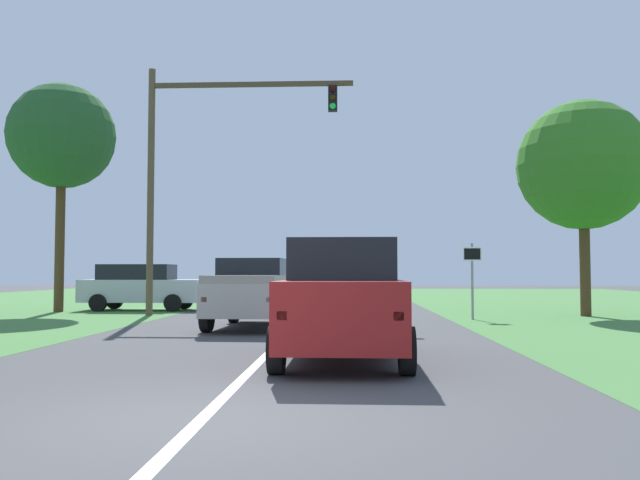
{
  "coord_description": "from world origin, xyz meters",
  "views": [
    {
      "loc": [
        1.53,
        -6.71,
        1.52
      ],
      "look_at": [
        0.52,
        15.57,
        2.63
      ],
      "focal_mm": 36.61,
      "sensor_mm": 36.0,
      "label": 1
    }
  ],
  "objects_px": {
    "traffic_light": "(199,154)",
    "keep_moving_sign": "(472,271)",
    "oak_tree_right": "(583,166)",
    "crossing_suv_far": "(141,286)",
    "red_suv_near": "(343,299)",
    "pickup_truck_lead": "(255,292)",
    "extra_tree_1": "(62,137)"
  },
  "relations": [
    {
      "from": "traffic_light",
      "to": "keep_moving_sign",
      "type": "bearing_deg",
      "value": -9.44
    },
    {
      "from": "traffic_light",
      "to": "oak_tree_right",
      "type": "height_order",
      "value": "traffic_light"
    },
    {
      "from": "crossing_suv_far",
      "to": "keep_moving_sign",
      "type": "bearing_deg",
      "value": -20.47
    },
    {
      "from": "crossing_suv_far",
      "to": "red_suv_near",
      "type": "bearing_deg",
      "value": -60.6
    },
    {
      "from": "oak_tree_right",
      "to": "crossing_suv_far",
      "type": "bearing_deg",
      "value": 170.48
    },
    {
      "from": "pickup_truck_lead",
      "to": "keep_moving_sign",
      "type": "xyz_separation_m",
      "value": [
        6.56,
        3.37,
        0.61
      ]
    },
    {
      "from": "keep_moving_sign",
      "to": "extra_tree_1",
      "type": "height_order",
      "value": "extra_tree_1"
    },
    {
      "from": "red_suv_near",
      "to": "crossing_suv_far",
      "type": "xyz_separation_m",
      "value": [
        -8.25,
        14.64,
        -0.11
      ]
    },
    {
      "from": "traffic_light",
      "to": "keep_moving_sign",
      "type": "relative_size",
      "value": 3.58
    },
    {
      "from": "extra_tree_1",
      "to": "oak_tree_right",
      "type": "bearing_deg",
      "value": -4.75
    },
    {
      "from": "traffic_light",
      "to": "extra_tree_1",
      "type": "relative_size",
      "value": 0.99
    },
    {
      "from": "pickup_truck_lead",
      "to": "extra_tree_1",
      "type": "bearing_deg",
      "value": 141.65
    },
    {
      "from": "keep_moving_sign",
      "to": "crossing_suv_far",
      "type": "relative_size",
      "value": 0.52
    },
    {
      "from": "pickup_truck_lead",
      "to": "crossing_suv_far",
      "type": "xyz_separation_m",
      "value": [
        -5.75,
        7.97,
        -0.01
      ]
    },
    {
      "from": "pickup_truck_lead",
      "to": "oak_tree_right",
      "type": "relative_size",
      "value": 0.67
    },
    {
      "from": "traffic_light",
      "to": "crossing_suv_far",
      "type": "relative_size",
      "value": 1.86
    },
    {
      "from": "traffic_light",
      "to": "oak_tree_right",
      "type": "bearing_deg",
      "value": 1.17
    },
    {
      "from": "traffic_light",
      "to": "keep_moving_sign",
      "type": "xyz_separation_m",
      "value": [
        9.31,
        -1.55,
        -4.16
      ]
    },
    {
      "from": "pickup_truck_lead",
      "to": "extra_tree_1",
      "type": "relative_size",
      "value": 0.57
    },
    {
      "from": "oak_tree_right",
      "to": "extra_tree_1",
      "type": "bearing_deg",
      "value": 175.25
    },
    {
      "from": "extra_tree_1",
      "to": "keep_moving_sign",
      "type": "bearing_deg",
      "value": -12.77
    },
    {
      "from": "pickup_truck_lead",
      "to": "red_suv_near",
      "type": "bearing_deg",
      "value": -69.48
    },
    {
      "from": "traffic_light",
      "to": "oak_tree_right",
      "type": "relative_size",
      "value": 1.17
    },
    {
      "from": "crossing_suv_far",
      "to": "extra_tree_1",
      "type": "distance_m",
      "value": 6.6
    },
    {
      "from": "extra_tree_1",
      "to": "traffic_light",
      "type": "bearing_deg",
      "value": -17.86
    },
    {
      "from": "traffic_light",
      "to": "crossing_suv_far",
      "type": "distance_m",
      "value": 6.42
    },
    {
      "from": "oak_tree_right",
      "to": "crossing_suv_far",
      "type": "height_order",
      "value": "oak_tree_right"
    },
    {
      "from": "keep_moving_sign",
      "to": "extra_tree_1",
      "type": "xyz_separation_m",
      "value": [
        -15.17,
        3.44,
        5.22
      ]
    },
    {
      "from": "red_suv_near",
      "to": "oak_tree_right",
      "type": "height_order",
      "value": "oak_tree_right"
    },
    {
      "from": "pickup_truck_lead",
      "to": "oak_tree_right",
      "type": "xyz_separation_m",
      "value": [
        10.79,
        5.19,
        4.29
      ]
    },
    {
      "from": "red_suv_near",
      "to": "keep_moving_sign",
      "type": "relative_size",
      "value": 1.85
    },
    {
      "from": "traffic_light",
      "to": "crossing_suv_far",
      "type": "xyz_separation_m",
      "value": [
        -3.01,
        3.05,
        -4.78
      ]
    }
  ]
}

